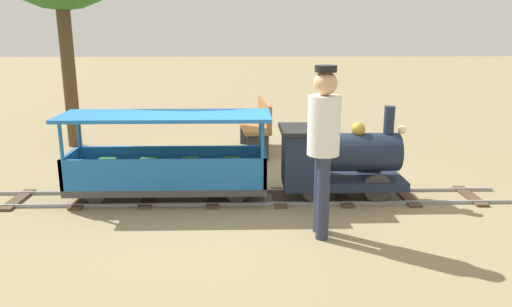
% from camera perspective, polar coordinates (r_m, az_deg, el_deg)
% --- Properties ---
extents(ground_plane, '(60.00, 60.00, 0.00)m').
position_cam_1_polar(ground_plane, '(5.77, -2.18, -5.32)').
color(ground_plane, '#8C7A56').
extents(track, '(0.69, 6.05, 0.04)m').
position_cam_1_polar(track, '(5.76, -1.12, -5.15)').
color(track, gray).
rests_on(track, ground_plane).
extents(locomotive, '(0.65, 1.45, 1.05)m').
position_cam_1_polar(locomotive, '(5.72, 9.36, -0.56)').
color(locomotive, '#192338').
rests_on(locomotive, ground_plane).
extents(passenger_car, '(0.75, 2.35, 0.97)m').
position_cam_1_polar(passenger_car, '(5.71, -10.22, -1.30)').
color(passenger_car, '#3F3F3F').
rests_on(passenger_car, ground_plane).
extents(conductor_person, '(0.30, 0.30, 1.62)m').
position_cam_1_polar(conductor_person, '(4.56, 7.84, 1.76)').
color(conductor_person, '#282D47').
rests_on(conductor_person, ground_plane).
extents(park_bench, '(1.33, 0.53, 0.82)m').
position_cam_1_polar(park_bench, '(7.90, 0.06, 3.20)').
color(park_bench, olive).
rests_on(park_bench, ground_plane).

